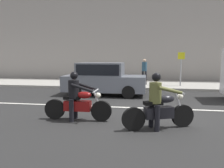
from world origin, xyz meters
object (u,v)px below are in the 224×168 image
at_px(motorcycle_with_rider_black_leather, 77,101).
at_px(motorcycle_with_rider_olive, 159,106).
at_px(parked_sedan_slate_gray, 103,79).
at_px(street_sign_post, 181,65).
at_px(pedestrian_bystander, 144,70).

bearing_deg(motorcycle_with_rider_black_leather, motorcycle_with_rider_olive, -10.87).
bearing_deg(motorcycle_with_rider_olive, parked_sedan_slate_gray, 116.58).
relative_size(motorcycle_with_rider_olive, street_sign_post, 0.93).
height_order(motorcycle_with_rider_black_leather, parked_sedan_slate_gray, parked_sedan_slate_gray).
bearing_deg(pedestrian_bystander, motorcycle_with_rider_black_leather, -102.87).
relative_size(motorcycle_with_rider_black_leather, motorcycle_with_rider_olive, 1.09).
bearing_deg(pedestrian_bystander, parked_sedan_slate_gray, -118.67).
distance_m(motorcycle_with_rider_olive, pedestrian_bystander, 9.13).
relative_size(motorcycle_with_rider_black_leather, parked_sedan_slate_gray, 0.52).
xyz_separation_m(street_sign_post, pedestrian_bystander, (-2.35, 0.29, -0.33)).
distance_m(parked_sedan_slate_gray, street_sign_post, 5.69).
relative_size(motorcycle_with_rider_black_leather, pedestrian_bystander, 1.27).
relative_size(street_sign_post, pedestrian_bystander, 1.27).
height_order(motorcycle_with_rider_olive, pedestrian_bystander, pedestrian_bystander).
relative_size(motorcycle_with_rider_olive, parked_sedan_slate_gray, 0.48).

